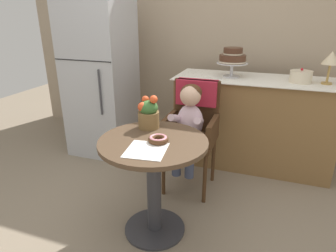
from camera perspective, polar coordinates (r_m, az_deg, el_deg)
name	(u,v)px	position (r m, az deg, el deg)	size (l,w,h in m)	color
ground_plane	(155,229)	(2.30, -2.56, -19.38)	(8.00, 8.00, 0.00)	gray
back_wall	(214,26)	(3.53, 8.91, 18.68)	(4.80, 0.10, 2.70)	tan
cafe_table	(154,169)	(2.00, -2.80, -8.29)	(0.72, 0.72, 0.72)	#4C3826
wicker_chair	(194,118)	(2.56, 5.01, 1.63)	(0.42, 0.45, 0.95)	#472D19
seated_child	(189,119)	(2.40, 4.09, 1.31)	(0.27, 0.32, 0.73)	silver
paper_napkin	(146,150)	(1.77, -4.26, -4.70)	(0.24, 0.25, 0.00)	white
donut_front	(158,139)	(1.86, -1.90, -2.57)	(0.13, 0.13, 0.04)	#4C2D19
flower_vase	(148,113)	(2.08, -3.83, 2.51)	(0.15, 0.15, 0.24)	brown
display_counter	(252,122)	(3.09, 16.02, 0.74)	(1.56, 0.62, 0.90)	olive
tiered_cake_stand	(233,58)	(2.96, 12.43, 12.79)	(0.30, 0.30, 0.28)	silver
round_layer_cake	(301,77)	(2.93, 24.41, 8.74)	(0.19, 0.19, 0.13)	beige
table_lamp	(331,59)	(2.94, 29.15, 11.25)	(0.15, 0.15, 0.28)	#B28C47
refrigerator	(101,76)	(3.27, -12.92, 9.38)	(0.64, 0.63, 1.70)	#B7BABF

